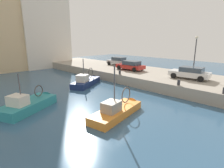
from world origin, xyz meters
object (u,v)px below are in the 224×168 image
fishing_boat_navy (87,84)px  mooring_bollard_mid (179,83)px  parked_car_red (131,65)px  quay_streetlamp (196,49)px  parked_car_white (190,73)px  mooring_bollard_south (224,91)px  mooring_bollard_north (120,72)px  fishing_boat_teal (32,107)px  parked_car_silver (118,61)px  fishing_boat_orange (119,113)px

fishing_boat_navy → mooring_bollard_mid: 11.07m
parked_car_red → mooring_bollard_mid: parked_car_red is taller
fishing_boat_navy → quay_streetlamp: bearing=-46.2°
parked_car_red → mooring_bollard_mid: (-3.58, -9.16, -0.43)m
parked_car_white → mooring_bollard_south: 5.93m
fishing_boat_navy → mooring_bollard_north: (3.50, -2.41, 1.35)m
mooring_bollard_mid → fishing_boat_teal: bearing=148.6°
parked_car_silver → mooring_bollard_south: bearing=-108.2°
fishing_boat_orange → parked_car_red: bearing=36.1°
parked_car_silver → parked_car_red: 5.27m
fishing_boat_orange → parked_car_white: fishing_boat_orange is taller
parked_car_silver → quay_streetlamp: bearing=-91.1°
parked_car_white → mooring_bollard_mid: (-3.81, -0.52, -0.44)m
parked_car_silver → mooring_bollard_mid: 15.11m
parked_car_silver → fishing_boat_teal: bearing=-159.1°
mooring_bollard_mid → parked_car_red: bearing=68.6°
fishing_boat_navy → parked_car_white: size_ratio=1.33×
fishing_boat_navy → mooring_bollard_north: size_ratio=10.85×
parked_car_red → mooring_bollard_mid: 9.85m
quay_streetlamp → mooring_bollard_north: bearing=128.4°
parked_car_silver → parked_car_red: parked_car_silver is taller
parked_car_white → mooring_bollard_south: size_ratio=8.19×
parked_car_red → mooring_bollard_north: 3.79m
fishing_boat_teal → quay_streetlamp: quay_streetlamp is taller
mooring_bollard_south → fishing_boat_teal: bearing=136.4°
parked_car_white → mooring_bollard_north: 8.41m
fishing_boat_teal → fishing_boat_orange: 7.40m
fishing_boat_orange → mooring_bollard_south: size_ratio=11.03×
fishing_boat_teal → mooring_bollard_north: fishing_boat_teal is taller
fishing_boat_orange → fishing_boat_navy: 9.98m
parked_car_white → quay_streetlamp: bearing=11.1°
mooring_bollard_north → quay_streetlamp: 9.57m
fishing_boat_navy → parked_car_silver: bearing=20.4°
mooring_bollard_north → quay_streetlamp: size_ratio=0.11×
mooring_bollard_mid → mooring_bollard_north: bearing=90.0°
mooring_bollard_south → fishing_boat_orange: bearing=144.7°
quay_streetlamp → parked_car_white: bearing=-168.9°
mooring_bollard_south → mooring_bollard_mid: size_ratio=1.00×
fishing_boat_teal → fishing_boat_navy: size_ratio=0.98×
parked_car_red → parked_car_white: 8.65m
mooring_bollard_south → quay_streetlamp: (5.65, 4.88, 2.98)m
fishing_boat_orange → mooring_bollard_south: 9.10m
parked_car_red → fishing_boat_orange: bearing=-143.9°
fishing_boat_teal → quay_streetlamp: (17.37, -6.28, 4.35)m
fishing_boat_teal → parked_car_silver: (17.62, 6.74, 1.82)m
fishing_boat_teal → mooring_bollard_north: bearing=4.1°
mooring_bollard_mid → mooring_bollard_north: size_ratio=1.00×
parked_car_silver → mooring_bollard_mid: bearing=-113.0°
mooring_bollard_south → parked_car_red: bearing=74.8°
fishing_boat_teal → mooring_bollard_mid: bearing=-31.4°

